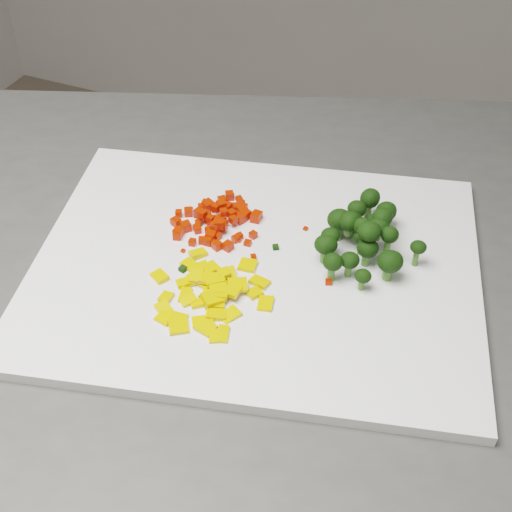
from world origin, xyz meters
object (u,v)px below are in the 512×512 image
at_px(cutting_board, 256,267).
at_px(broccoli_pile, 364,230).
at_px(pepper_pile, 212,287).
at_px(carrot_pile, 218,213).
at_px(counter_block, 222,470).

xyz_separation_m(cutting_board, broccoli_pile, (0.10, 0.07, 0.04)).
distance_m(cutting_board, pepper_pile, 0.07).
relative_size(carrot_pile, pepper_pile, 0.86).
bearing_deg(pepper_pile, broccoli_pile, 45.04).
distance_m(cutting_board, carrot_pile, 0.09).
bearing_deg(pepper_pile, carrot_pile, 111.91).
relative_size(counter_block, cutting_board, 2.19).
height_order(counter_block, cutting_board, cutting_board).
xyz_separation_m(pepper_pile, broccoli_pile, (0.13, 0.13, 0.02)).
bearing_deg(cutting_board, broccoli_pile, 32.21).
relative_size(counter_block, pepper_pile, 8.51).
relative_size(counter_block, carrot_pile, 9.87).
height_order(cutting_board, pepper_pile, pepper_pile).
bearing_deg(broccoli_pile, pepper_pile, -134.96).
height_order(carrot_pile, pepper_pile, carrot_pile).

